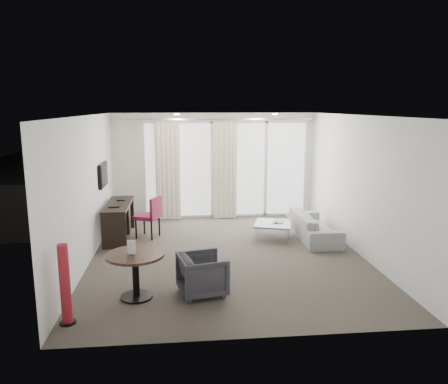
{
  "coord_description": "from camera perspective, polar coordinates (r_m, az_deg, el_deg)",
  "views": [
    {
      "loc": [
        -0.85,
        -7.78,
        2.76
      ],
      "look_at": [
        0.0,
        0.6,
        1.1
      ],
      "focal_mm": 35.0,
      "sensor_mm": 36.0,
      "label": 1
    }
  ],
  "objects": [
    {
      "name": "downlight_b",
      "position": [
        9.6,
        6.64,
        10.07
      ],
      "size": [
        0.12,
        0.12,
        0.02
      ],
      "primitive_type": "cylinder",
      "color": "#FFE0B2",
      "rests_on": "ceiling"
    },
    {
      "name": "magazine",
      "position": [
        9.39,
        7.11,
        -3.75
      ],
      "size": [
        0.28,
        0.31,
        0.01
      ],
      "primitive_type": null,
      "rotation": [
        0.0,
        0.0,
        -0.34
      ],
      "color": "gray",
      "rests_on": "coffee_table"
    },
    {
      "name": "sofa",
      "position": [
        9.47,
        11.65,
        -4.35
      ],
      "size": [
        0.72,
        1.83,
        0.54
      ],
      "primitive_type": "imported",
      "rotation": [
        0.0,
        0.0,
        1.57
      ],
      "color": "#949496",
      "rests_on": "floor"
    },
    {
      "name": "downlight_a",
      "position": [
        9.38,
        -6.2,
        10.05
      ],
      "size": [
        0.12,
        0.12,
        0.02
      ],
      "primitive_type": "cylinder",
      "color": "#FFE0B2",
      "rests_on": "ceiling"
    },
    {
      "name": "tub_armchair",
      "position": [
        6.59,
        -2.82,
        -10.72
      ],
      "size": [
        0.8,
        0.79,
        0.61
      ],
      "primitive_type": "imported",
      "rotation": [
        0.0,
        0.0,
        1.79
      ],
      "color": "#2E2E34",
      "rests_on": "floor"
    },
    {
      "name": "desk_chair",
      "position": [
        9.43,
        -9.97,
        -3.24
      ],
      "size": [
        0.63,
        0.61,
        0.89
      ],
      "primitive_type": null,
      "rotation": [
        0.0,
        0.0,
        -0.41
      ],
      "color": "maroon",
      "rests_on": "floor"
    },
    {
      "name": "tv",
      "position": [
        9.47,
        -15.5,
        2.18
      ],
      "size": [
        0.05,
        0.8,
        0.5
      ],
      "primitive_type": null,
      "color": "black",
      "rests_on": "wall_left"
    },
    {
      "name": "wall_front",
      "position": [
        5.07,
        4.14,
        -5.64
      ],
      "size": [
        5.0,
        0.0,
        2.6
      ],
      "primitive_type": "cube",
      "color": "silver",
      "rests_on": "ground"
    },
    {
      "name": "window_frame",
      "position": [
        10.92,
        0.31,
        2.95
      ],
      "size": [
        4.1,
        0.06,
        2.44
      ],
      "primitive_type": null,
      "color": "white",
      "rests_on": "ground"
    },
    {
      "name": "menu_card",
      "position": [
        6.44,
        -11.99,
        -7.57
      ],
      "size": [
        0.12,
        0.03,
        0.21
      ],
      "primitive_type": null,
      "rotation": [
        0.0,
        0.0,
        -0.11
      ],
      "color": "white",
      "rests_on": "round_table"
    },
    {
      "name": "curtain_right",
      "position": [
        10.77,
        0.13,
        2.83
      ],
      "size": [
        0.6,
        0.2,
        2.38
      ],
      "primitive_type": null,
      "color": "beige",
      "rests_on": "ground"
    },
    {
      "name": "ceiling",
      "position": [
        7.82,
        0.45,
        9.98
      ],
      "size": [
        5.0,
        6.0,
        0.0
      ],
      "primitive_type": "cube",
      "color": "white",
      "rests_on": "ground"
    },
    {
      "name": "rattan_chair_a",
      "position": [
        12.02,
        1.93,
        -0.25
      ],
      "size": [
        0.64,
        0.64,
        0.77
      ],
      "primitive_type": null,
      "rotation": [
        0.0,
        0.0,
        0.26
      ],
      "color": "brown",
      "rests_on": "terrace_slab"
    },
    {
      "name": "rattan_chair_b",
      "position": [
        12.98,
        6.1,
        0.5
      ],
      "size": [
        0.65,
        0.65,
        0.74
      ],
      "primitive_type": null,
      "rotation": [
        0.0,
        0.0,
        0.36
      ],
      "color": "brown",
      "rests_on": "terrace_slab"
    },
    {
      "name": "curtain_left",
      "position": [
        10.72,
        -7.35,
        2.69
      ],
      "size": [
        0.6,
        0.2,
        2.38
      ],
      "primitive_type": null,
      "color": "beige",
      "rests_on": "ground"
    },
    {
      "name": "terrace_slab",
      "position": [
        12.65,
        -0.44,
        -1.72
      ],
      "size": [
        5.6,
        3.0,
        0.12
      ],
      "primitive_type": "cube",
      "color": "#4D4D50",
      "rests_on": "ground"
    },
    {
      "name": "curtain_track",
      "position": [
        10.64,
        -1.23,
        9.49
      ],
      "size": [
        4.8,
        0.04,
        0.04
      ],
      "primitive_type": null,
      "color": "#B2B2B7",
      "rests_on": "ceiling"
    },
    {
      "name": "remote",
      "position": [
        9.3,
        6.85,
        -3.88
      ],
      "size": [
        0.1,
        0.17,
        0.02
      ],
      "primitive_type": null,
      "rotation": [
        0.0,
        0.0,
        -0.34
      ],
      "color": "black",
      "rests_on": "coffee_table"
    },
    {
      "name": "floor",
      "position": [
        8.3,
        0.42,
        -8.28
      ],
      "size": [
        5.0,
        6.0,
        0.0
      ],
      "primitive_type": "cube",
      "color": "#49423A",
      "rests_on": "ground"
    },
    {
      "name": "rattan_table",
      "position": [
        12.77,
        5.32,
        -0.33
      ],
      "size": [
        0.59,
        0.59,
        0.45
      ],
      "primitive_type": null,
      "rotation": [
        0.0,
        0.0,
        0.38
      ],
      "color": "brown",
      "rests_on": "terrace_slab"
    },
    {
      "name": "desk",
      "position": [
        9.52,
        -13.57,
        -3.67
      ],
      "size": [
        0.5,
        1.6,
        0.75
      ],
      "primitive_type": null,
      "color": "black",
      "rests_on": "floor"
    },
    {
      "name": "balustrade",
      "position": [
        13.96,
        -1.0,
        1.84
      ],
      "size": [
        5.5,
        0.06,
        1.05
      ],
      "primitive_type": null,
      "color": "#B2B2B7",
      "rests_on": "terrace_slab"
    },
    {
      "name": "wall_left",
      "position": [
        8.08,
        -17.47,
        0.22
      ],
      "size": [
        0.0,
        6.0,
        2.6
      ],
      "primitive_type": "cube",
      "color": "silver",
      "rests_on": "ground"
    },
    {
      "name": "red_lamp",
      "position": [
        6.02,
        -20.06,
        -11.29
      ],
      "size": [
        0.28,
        0.28,
        1.07
      ],
      "primitive_type": "cylinder",
      "rotation": [
        0.0,
        0.0,
        -0.43
      ],
      "color": "maroon",
      "rests_on": "floor"
    },
    {
      "name": "coffee_table",
      "position": [
        9.33,
        6.4,
        -5.05
      ],
      "size": [
        0.94,
        0.94,
        0.34
      ],
      "primitive_type": null,
      "rotation": [
        0.0,
        0.0,
        -0.31
      ],
      "color": "gray",
      "rests_on": "floor"
    },
    {
      "name": "window_panel",
      "position": [
        10.94,
        0.3,
        2.96
      ],
      "size": [
        4.0,
        0.02,
        2.38
      ],
      "primitive_type": null,
      "color": "white",
      "rests_on": "ground"
    },
    {
      "name": "wall_right",
      "position": [
        8.59,
        17.25,
        0.86
      ],
      "size": [
        0.0,
        6.0,
        2.6
      ],
      "primitive_type": "cube",
      "color": "silver",
      "rests_on": "ground"
    },
    {
      "name": "round_table",
      "position": [
        6.58,
        -11.44,
        -10.69
      ],
      "size": [
        1.03,
        1.03,
        0.67
      ],
      "primitive_type": null,
      "rotation": [
        0.0,
        0.0,
        -0.26
      ],
      "color": "#382217",
      "rests_on": "floor"
    }
  ]
}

